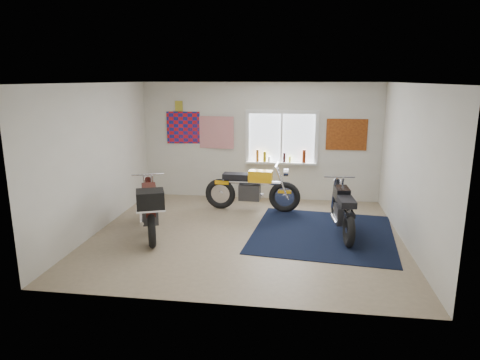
# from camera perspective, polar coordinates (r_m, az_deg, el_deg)

# --- Properties ---
(ground) EXTENTS (5.50, 5.50, 0.00)m
(ground) POSITION_cam_1_polar(r_m,az_deg,el_deg) (7.86, 0.85, -7.28)
(ground) COLOR #9E896B
(ground) RESTS_ON ground
(room_shell) EXTENTS (5.50, 5.50, 5.50)m
(room_shell) POSITION_cam_1_polar(r_m,az_deg,el_deg) (7.44, 0.90, 4.63)
(room_shell) COLOR white
(room_shell) RESTS_ON ground
(navy_rug) EXTENTS (2.76, 2.85, 0.01)m
(navy_rug) POSITION_cam_1_polar(r_m,az_deg,el_deg) (8.05, 10.96, -6.99)
(navy_rug) COLOR black
(navy_rug) RESTS_ON ground
(window_assembly) EXTENTS (1.66, 0.17, 1.26)m
(window_assembly) POSITION_cam_1_polar(r_m,az_deg,el_deg) (9.88, 5.55, 5.14)
(window_assembly) COLOR white
(window_assembly) RESTS_ON room_shell
(oil_bottles) EXTENTS (1.15, 0.09, 0.30)m
(oil_bottles) POSITION_cam_1_polar(r_m,az_deg,el_deg) (9.86, 5.45, 3.12)
(oil_bottles) COLOR #985316
(oil_bottles) RESTS_ON window_assembly
(flag_display) EXTENTS (1.60, 0.10, 1.17)m
(flag_display) POSITION_cam_1_polar(r_m,az_deg,el_deg) (10.19, -8.15, 9.74)
(flag_display) COLOR red
(flag_display) RESTS_ON room_shell
(triumph_poster) EXTENTS (0.90, 0.03, 0.70)m
(triumph_poster) POSITION_cam_1_polar(r_m,az_deg,el_deg) (9.91, 14.02, 5.89)
(triumph_poster) COLOR #A54C14
(triumph_poster) RESTS_ON room_shell
(yellow_triumph) EXTENTS (2.07, 0.62, 1.04)m
(yellow_triumph) POSITION_cam_1_polar(r_m,az_deg,el_deg) (9.15, 1.56, -1.28)
(yellow_triumph) COLOR black
(yellow_triumph) RESTS_ON ground
(black_chrome_bike) EXTENTS (0.58, 1.90, 0.97)m
(black_chrome_bike) POSITION_cam_1_polar(r_m,az_deg,el_deg) (8.01, 13.50, -4.03)
(black_chrome_bike) COLOR black
(black_chrome_bike) RESTS_ON navy_rug
(maroon_tourer) EXTENTS (1.04, 1.96, 1.02)m
(maroon_tourer) POSITION_cam_1_polar(r_m,az_deg,el_deg) (7.78, -11.91, -3.67)
(maroon_tourer) COLOR black
(maroon_tourer) RESTS_ON ground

